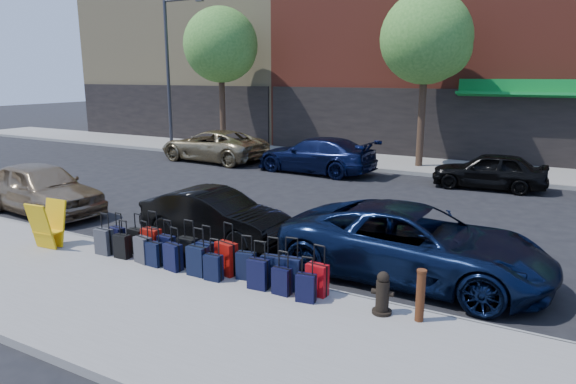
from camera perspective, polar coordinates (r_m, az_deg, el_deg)
The scene contains 39 objects.
ground at distance 14.66m, azimuth 2.61°, elevation -3.10°, with size 120.00×120.00×0.00m, color black.
sidewalk_near at distance 9.62m, azimuth -15.39°, elevation -11.96°, with size 60.00×4.00×0.15m, color gray.
sidewalk_far at distance 23.80m, azimuth 13.45°, elevation 2.98°, with size 60.00×4.00×0.15m, color gray.
curb_near at distance 11.01m, azimuth -7.98°, elevation -8.34°, with size 60.00×0.08×0.15m, color gray.
curb_far at distance 21.89m, azimuth 12.00°, elevation 2.20°, with size 60.00×0.08×0.15m, color gray.
building_left at distance 38.05m, azimuth -7.28°, elevation 18.78°, with size 15.00×12.12×16.00m.
tree_left at distance 27.40m, azimuth -7.24°, elevation 15.70°, with size 3.80×3.80×7.27m.
tree_center at distance 22.86m, azimuth 15.43°, elevation 15.92°, with size 3.80×3.80×7.27m.
streetlight at distance 28.68m, azimuth -12.94°, elevation 13.85°, with size 2.59×0.18×8.00m.
suitcase_front_0 at distance 12.24m, azimuth -18.41°, elevation -4.96°, with size 0.39×0.25×0.88m.
suitcase_front_1 at distance 11.91m, azimuth -16.42°, elevation -5.26°, with size 0.39×0.23×0.91m.
suitcase_front_2 at distance 11.61m, azimuth -14.91°, elevation -5.46°, with size 0.42×0.24×1.02m.
suitcase_front_3 at distance 11.28m, azimuth -13.32°, elevation -6.11°, with size 0.38×0.22×0.90m.
suitcase_front_4 at distance 10.89m, azimuth -11.08°, elevation -6.56°, with size 0.41×0.23×0.99m.
suitcase_front_5 at distance 10.71m, azimuth -9.18°, elevation -6.96°, with size 0.38×0.22×0.91m.
suitcase_front_6 at distance 10.34m, azimuth -6.86°, elevation -7.33°, with size 0.48×0.33×1.06m.
suitcase_front_7 at distance 10.09m, azimuth -4.69°, elevation -8.15°, with size 0.39×0.26×0.88m.
suitcase_front_8 at distance 9.80m, azimuth -1.81°, elevation -8.67°, with size 0.40×0.24×0.93m.
suitcase_front_9 at distance 9.57m, azimuth 0.26°, elevation -9.06°, with size 0.44×0.28×1.00m.
suitcase_front_10 at distance 9.38m, azimuth 3.26°, elevation -9.68°, with size 0.40×0.25×0.93m.
suitcase_back_0 at distance 12.10m, azimuth -19.76°, elevation -5.20°, with size 0.39×0.23×0.93m.
suitcase_back_1 at distance 11.74m, azimuth -17.93°, elevation -5.75°, with size 0.36×0.22×0.84m.
suitcase_back_2 at distance 11.33m, azimuth -15.81°, elevation -6.18°, with size 0.41×0.29×0.90m.
suitcase_back_3 at distance 11.09m, azimuth -14.65°, elevation -6.67°, with size 0.35×0.22×0.82m.
suitcase_back_4 at distance 10.76m, azimuth -12.65°, elevation -7.04°, with size 0.40×0.27×0.89m.
suitcase_back_5 at distance 10.39m, azimuth -10.02°, elevation -7.53°, with size 0.41×0.24×0.96m.
suitcase_back_6 at distance 10.12m, azimuth -8.29°, elevation -8.28°, with size 0.36×0.22×0.83m.
suitcase_back_8 at distance 9.65m, azimuth -3.32°, elevation -9.07°, with size 0.40×0.25×0.91m.
suitcase_back_9 at distance 9.41m, azimuth -0.69°, elevation -9.85°, with size 0.34×0.21×0.81m.
suitcase_back_10 at distance 9.14m, azimuth 2.02°, elevation -10.58°, with size 0.36×0.24×0.81m.
fire_hydrant at distance 8.81m, azimuth 10.45°, elevation -11.11°, with size 0.38×0.33×0.74m.
bollard at distance 8.65m, azimuth 14.50°, elevation -11.00°, with size 0.16×0.16×0.88m.
display_rack at distance 12.99m, azimuth -25.15°, elevation -3.34°, with size 0.65×0.71×1.07m.
car_near_0 at distance 16.83m, azimuth -25.73°, elevation 0.39°, with size 1.80×4.48×1.53m, color #947B5A.
car_near_1 at distance 12.84m, azimuth -8.13°, elevation -2.62°, with size 1.34×3.85×1.27m, color black.
car_near_2 at distance 10.63m, azimuth 13.86°, elevation -5.58°, with size 2.46×5.35×1.49m, color #0B1632.
car_far_0 at distance 24.77m, azimuth -8.33°, elevation 5.13°, with size 2.46×5.33×1.48m, color #9C895F.
car_far_1 at distance 21.57m, azimuth 3.10°, elevation 4.13°, with size 2.10×5.17×1.50m, color #0B1233.
car_far_2 at distance 19.83m, azimuth 21.44°, elevation 2.23°, with size 1.58×3.93×1.34m, color black.
Camera 1 is at (6.26, -12.62, 4.05)m, focal length 32.00 mm.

